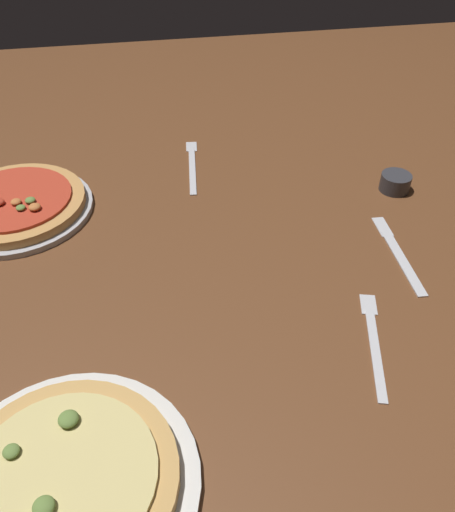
% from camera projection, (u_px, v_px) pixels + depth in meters
% --- Properties ---
extents(ground_plane, '(2.40, 2.40, 0.03)m').
position_uv_depth(ground_plane, '(228.00, 271.00, 0.94)').
color(ground_plane, brown).
extents(pizza_plate_near, '(0.32, 0.32, 0.05)m').
position_uv_depth(pizza_plate_near, '(65.00, 483.00, 0.61)').
color(pizza_plate_near, silver).
rests_on(pizza_plate_near, ground_plane).
extents(pizza_plate_far, '(0.30, 0.30, 0.05)m').
position_uv_depth(pizza_plate_far, '(15.00, 205.00, 1.04)').
color(pizza_plate_far, '#B2B2B7').
rests_on(pizza_plate_far, ground_plane).
extents(ramekin_sauce, '(0.06, 0.06, 0.04)m').
position_uv_depth(ramekin_sauce, '(395.00, 182.00, 1.10)').
color(ramekin_sauce, '#333338').
rests_on(ramekin_sauce, ground_plane).
extents(fork_left, '(0.04, 0.23, 0.01)m').
position_uv_depth(fork_left, '(192.00, 165.00, 1.18)').
color(fork_left, silver).
rests_on(fork_left, ground_plane).
extents(knife_right, '(0.03, 0.22, 0.01)m').
position_uv_depth(knife_right, '(398.00, 252.00, 0.95)').
color(knife_right, silver).
rests_on(knife_right, ground_plane).
extents(fork_spare, '(0.08, 0.21, 0.01)m').
position_uv_depth(fork_spare, '(374.00, 340.00, 0.79)').
color(fork_spare, silver).
rests_on(fork_spare, ground_plane).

